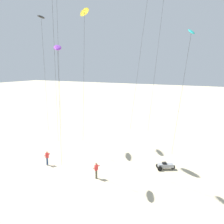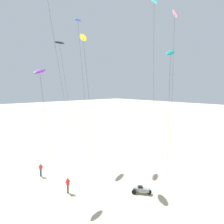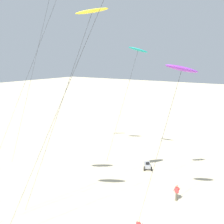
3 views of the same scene
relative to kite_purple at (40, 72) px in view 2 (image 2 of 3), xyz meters
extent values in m
plane|color=beige|center=(1.21, 0.96, -12.93)|extent=(260.00, 260.00, 0.00)
ellipsoid|color=purple|center=(0.01, -0.02, 0.08)|extent=(2.13, 2.49, 0.97)
cylinder|color=#262626|center=(-0.96, 1.19, -6.49)|extent=(1.97, 2.45, 12.89)
ellipsoid|color=pink|center=(4.44, 18.23, 8.26)|extent=(1.32, 2.11, 0.94)
cylinder|color=#262626|center=(2.53, 20.60, -2.38)|extent=(3.84, 4.78, 21.12)
ellipsoid|color=blue|center=(-9.86, 12.11, 8.75)|extent=(2.66, 2.87, 1.00)
cylinder|color=#262626|center=(-11.98, 14.76, -2.16)|extent=(4.28, 5.33, 21.55)
ellipsoid|color=yellow|center=(-1.61, 7.10, 4.60)|extent=(2.60, 2.49, 0.79)
cylinder|color=#262626|center=(-3.63, 9.62, -4.22)|extent=(4.07, 5.07, 17.43)
ellipsoid|color=#33BFE0|center=(3.55, 14.90, 9.49)|extent=(1.45, 2.33, 0.34)
cylinder|color=#262626|center=(0.47, 18.74, -1.76)|extent=(6.19, 7.71, 22.35)
ellipsoid|color=teal|center=(10.55, 9.30, 1.92)|extent=(1.57, 2.59, 1.11)
cylinder|color=#262626|center=(9.28, 10.88, -5.56)|extent=(2.56, 3.19, 14.76)
ellipsoid|color=black|center=(-9.86, 8.69, 4.92)|extent=(2.67, 3.28, 0.93)
cylinder|color=#262626|center=(-12.23, 11.64, -4.07)|extent=(4.77, 5.93, 17.74)
cylinder|color=#262626|center=(-5.65, 6.26, -1.13)|extent=(6.65, 8.28, 23.61)
cylinder|color=navy|center=(-3.33, 1.57, -12.49)|extent=(0.22, 0.22, 0.88)
cube|color=red|center=(-3.33, 1.57, -11.76)|extent=(0.32, 0.39, 0.58)
sphere|color=tan|center=(-3.33, 1.57, -11.36)|extent=(0.20, 0.20, 0.20)
cylinder|color=red|center=(-3.42, 1.37, -11.71)|extent=(0.50, 0.28, 0.39)
cylinder|color=red|center=(-3.24, 1.77, -11.71)|extent=(0.50, 0.28, 0.39)
cylinder|color=#4C4738|center=(3.63, 1.03, -12.49)|extent=(0.22, 0.22, 0.88)
cube|color=red|center=(3.63, 1.03, -11.76)|extent=(0.26, 0.37, 0.58)
sphere|color=#9E7051|center=(3.63, 1.03, -11.36)|extent=(0.20, 0.20, 0.20)
cylinder|color=red|center=(3.59, 0.81, -11.71)|extent=(0.51, 0.18, 0.39)
cylinder|color=red|center=(3.67, 1.24, -11.71)|extent=(0.51, 0.18, 0.39)
cube|color=gray|center=(9.01, 6.80, -12.49)|extent=(1.82, 1.47, 0.36)
cube|color=black|center=(8.88, 6.72, -12.21)|extent=(0.60, 0.60, 0.20)
cylinder|color=black|center=(9.70, 7.21, -12.67)|extent=(0.51, 0.37, 0.52)
cylinder|color=black|center=(8.16, 6.82, -12.67)|extent=(0.51, 0.37, 0.52)
cylinder|color=black|center=(8.62, 6.04, -12.67)|extent=(0.51, 0.37, 0.52)
camera|label=1|loc=(17.78, -21.59, -1.51)|focal=44.60mm
camera|label=2|loc=(29.19, -15.56, -1.14)|focal=46.65mm
camera|label=3|loc=(-19.03, -6.45, 0.81)|focal=41.18mm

